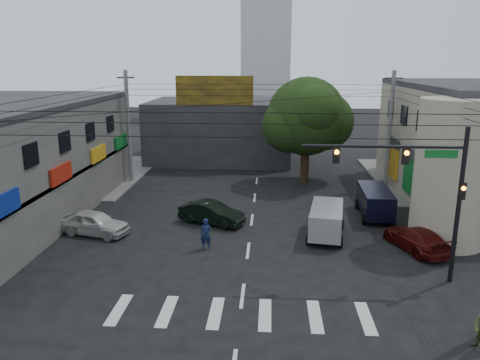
# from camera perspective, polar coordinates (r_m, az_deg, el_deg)

# --- Properties ---
(ground) EXTENTS (160.00, 160.00, 0.00)m
(ground) POSITION_cam_1_polar(r_m,az_deg,el_deg) (23.63, 0.75, -10.48)
(ground) COLOR black
(ground) RESTS_ON ground
(sidewalk_far_left) EXTENTS (16.00, 16.00, 0.15)m
(sidewalk_far_left) POSITION_cam_1_polar(r_m,az_deg,el_deg) (44.89, -21.53, 0.68)
(sidewalk_far_left) COLOR #514F4C
(sidewalk_far_left) RESTS_ON ground
(sidewalk_far_right) EXTENTS (16.00, 16.00, 0.15)m
(sidewalk_far_right) POSITION_cam_1_polar(r_m,az_deg,el_deg) (44.00, 26.23, -0.07)
(sidewalk_far_right) COLOR #514F4C
(sidewalk_far_right) RESTS_ON ground
(corner_column) EXTENTS (4.00, 4.00, 8.00)m
(corner_column) POSITION_cam_1_polar(r_m,az_deg,el_deg) (27.91, 24.44, 0.80)
(corner_column) COLOR gray
(corner_column) RESTS_ON ground
(building_far) EXTENTS (14.00, 10.00, 6.00)m
(building_far) POSITION_cam_1_polar(r_m,az_deg,el_deg) (48.18, -2.37, 6.11)
(building_far) COLOR #232326
(building_far) RESTS_ON ground
(billboard) EXTENTS (7.00, 0.30, 2.60)m
(billboard) POSITION_cam_1_polar(r_m,az_deg,el_deg) (42.89, -3.13, 10.85)
(billboard) COLOR olive
(billboard) RESTS_ON building_far
(street_tree) EXTENTS (6.40, 6.40, 8.70)m
(street_tree) POSITION_cam_1_polar(r_m,az_deg,el_deg) (38.77, 8.10, 7.64)
(street_tree) COLOR black
(street_tree) RESTS_ON ground
(traffic_gantry) EXTENTS (7.10, 0.35, 7.20)m
(traffic_gantry) POSITION_cam_1_polar(r_m,az_deg,el_deg) (22.08, 21.38, 0.01)
(traffic_gantry) COLOR black
(traffic_gantry) RESTS_ON ground
(utility_pole_far_left) EXTENTS (0.32, 0.32, 9.20)m
(utility_pole_far_left) POSITION_cam_1_polar(r_m,az_deg,el_deg) (39.52, -13.43, 6.24)
(utility_pole_far_left) COLOR #59595B
(utility_pole_far_left) RESTS_ON ground
(utility_pole_far_right) EXTENTS (0.32, 0.32, 9.20)m
(utility_pole_far_right) POSITION_cam_1_polar(r_m,az_deg,el_deg) (38.94, 17.79, 5.83)
(utility_pole_far_right) COLOR #59595B
(utility_pole_far_right) RESTS_ON ground
(dark_sedan) EXTENTS (4.46, 5.21, 1.37)m
(dark_sedan) POSITION_cam_1_polar(r_m,az_deg,el_deg) (29.28, -3.48, -4.05)
(dark_sedan) COLOR black
(dark_sedan) RESTS_ON ground
(white_compact) EXTENTS (3.75, 4.99, 1.41)m
(white_compact) POSITION_cam_1_polar(r_m,az_deg,el_deg) (28.75, -17.30, -5.01)
(white_compact) COLOR #B3B3AF
(white_compact) RESTS_ON ground
(maroon_sedan) EXTENTS (4.53, 5.49, 1.27)m
(maroon_sedan) POSITION_cam_1_polar(r_m,az_deg,el_deg) (27.06, 20.68, -6.69)
(maroon_sedan) COLOR #410A09
(maroon_sedan) RESTS_ON ground
(silver_minivan) EXTENTS (4.75, 3.08, 1.81)m
(silver_minivan) POSITION_cam_1_polar(r_m,az_deg,el_deg) (27.48, 10.47, -5.05)
(silver_minivan) COLOR #93969A
(silver_minivan) RESTS_ON ground
(navy_van) EXTENTS (4.80, 2.15, 1.86)m
(navy_van) POSITION_cam_1_polar(r_m,az_deg,el_deg) (31.72, 16.11, -2.69)
(navy_van) COLOR black
(navy_van) RESTS_ON ground
(traffic_officer) EXTENTS (0.70, 0.52, 1.72)m
(traffic_officer) POSITION_cam_1_polar(r_m,az_deg,el_deg) (25.37, -4.16, -6.61)
(traffic_officer) COLOR #111C3E
(traffic_officer) RESTS_ON ground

